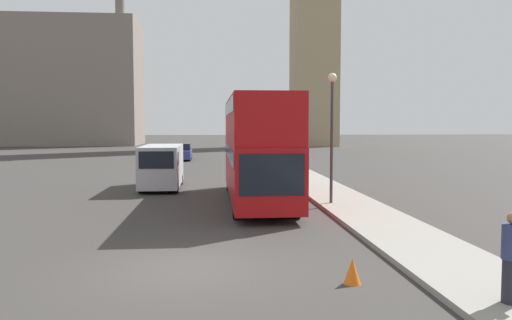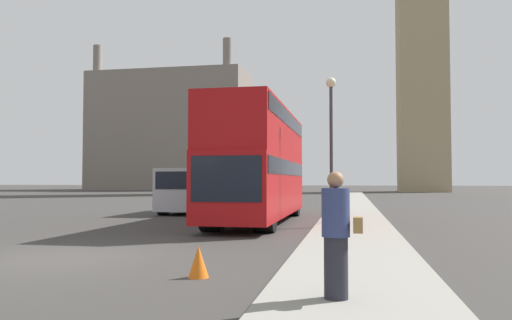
{
  "view_description": "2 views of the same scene",
  "coord_description": "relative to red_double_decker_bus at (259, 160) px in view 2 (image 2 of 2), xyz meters",
  "views": [
    {
      "loc": [
        0.71,
        -11.51,
        3.35
      ],
      "look_at": [
        2.71,
        11.45,
        1.7
      ],
      "focal_mm": 35.0,
      "sensor_mm": 36.0,
      "label": 1
    },
    {
      "loc": [
        6.22,
        -9.78,
        1.68
      ],
      "look_at": [
        1.13,
        16.93,
        2.78
      ],
      "focal_mm": 35.0,
      "sensor_mm": 36.0,
      "label": 2
    }
  ],
  "objects": [
    {
      "name": "red_double_decker_bus",
      "position": [
        0.0,
        0.0,
        0.0
      ],
      "size": [
        2.46,
        10.75,
        4.44
      ],
      "color": "#A80F11",
      "rests_on": "ground_plane"
    },
    {
      "name": "street_lamp",
      "position": [
        2.91,
        -1.39,
        1.18
      ],
      "size": [
        0.36,
        0.36,
        5.26
      ],
      "color": "#38383D",
      "rests_on": "sidewalk_strip"
    },
    {
      "name": "building_block_distant",
      "position": [
        -27.32,
        63.15,
        7.67
      ],
      "size": [
        26.81,
        12.03,
        24.66
      ],
      "color": "slate",
      "rests_on": "ground_plane"
    },
    {
      "name": "parked_sedan",
      "position": [
        -4.79,
        26.04,
        -1.77
      ],
      "size": [
        1.75,
        4.39,
        1.56
      ],
      "color": "navy",
      "rests_on": "ground_plane"
    },
    {
      "name": "traffic_cone",
      "position": [
        1.0,
        -11.22,
        -2.2
      ],
      "size": [
        0.36,
        0.36,
        0.55
      ],
      "color": "orange",
      "rests_on": "ground_plane"
    },
    {
      "name": "pedestrian",
      "position": [
        3.41,
        -12.96,
        -1.5
      ],
      "size": [
        0.53,
        0.37,
        1.64
      ],
      "color": "#23232D",
      "rests_on": "sidewalk_strip"
    },
    {
      "name": "white_van",
      "position": [
        -4.56,
        4.92,
        -1.26
      ],
      "size": [
        1.96,
        5.11,
        2.25
      ],
      "color": "#B2B7BC",
      "rests_on": "ground_plane"
    },
    {
      "name": "sidewalk_strip",
      "position": [
        3.68,
        -9.77,
        -2.4
      ],
      "size": [
        2.59,
        120.0,
        0.15
      ],
      "color": "gray",
      "rests_on": "ground_plane"
    },
    {
      "name": "ground_plane",
      "position": [
        -2.62,
        -9.77,
        -2.47
      ],
      "size": [
        300.0,
        300.0,
        0.0
      ],
      "primitive_type": "plane",
      "color": "#383533"
    }
  ]
}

